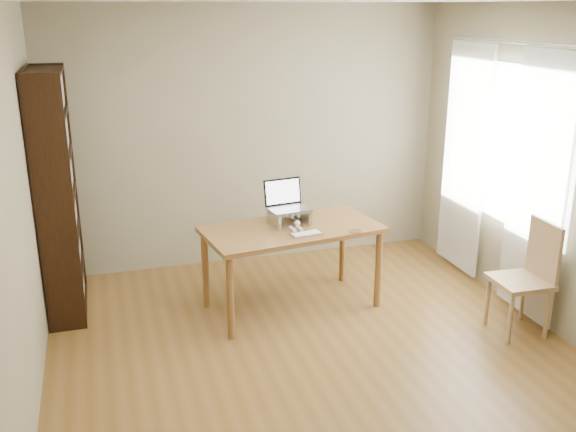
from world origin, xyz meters
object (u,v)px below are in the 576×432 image
Objects in this scene: desk at (292,237)px; cat at (287,216)px; laptop at (287,201)px; keyboard at (306,234)px; bookshelf at (58,195)px; chair at (529,273)px.

cat is at bearing 87.20° from desk.
cat is (-0.01, -0.03, -0.13)m from laptop.
cat reaches higher than desk.
keyboard is at bearing -84.05° from desk.
desk is at bearing -98.33° from laptop.
bookshelf is 2.12m from keyboard.
chair is at bearing -40.35° from cat.
laptop is (1.90, -0.40, -0.11)m from bookshelf.
bookshelf is 1.31× the size of desk.
bookshelf reaches higher than laptop.
chair is at bearing -22.74° from bookshelf.
bookshelf is 5.54× the size of laptop.
chair reaches higher than desk.
desk is 0.19m from cat.
bookshelf is at bearing 155.77° from desk.
keyboard is at bearing -89.52° from laptop.
laptop is at bearing 62.63° from cat.
bookshelf reaches higher than desk.
laptop is 0.41m from keyboard.
cat is 2.05m from chair.
bookshelf is 1.95m from cat.
bookshelf is 2.02m from desk.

